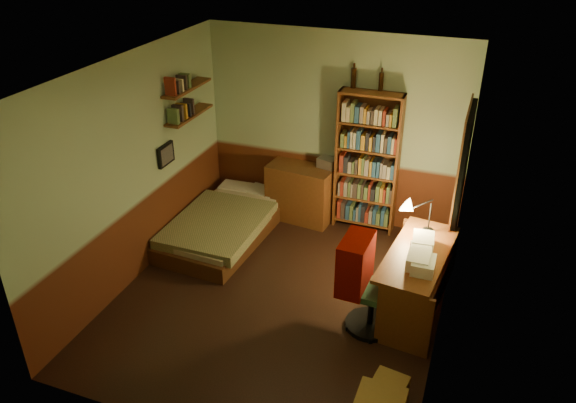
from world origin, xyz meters
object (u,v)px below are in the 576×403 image
(mini_stereo, at_px, (328,163))
(desk, at_px, (415,281))
(bed, at_px, (224,217))
(desk_lamp, at_px, (431,207))
(cardboard_box_b, at_px, (390,388))
(office_chair, at_px, (372,292))
(dresser, at_px, (300,193))
(bookshelf, at_px, (367,163))

(mini_stereo, height_order, desk, mini_stereo)
(bed, distance_m, mini_stereo, 1.57)
(mini_stereo, distance_m, desk_lamp, 1.89)
(desk_lamp, relative_size, cardboard_box_b, 2.00)
(bed, xyz_separation_m, desk, (2.61, -0.68, 0.09))
(office_chair, bearing_deg, dresser, 129.82)
(desk, relative_size, desk_lamp, 2.33)
(desk, bearing_deg, mini_stereo, 139.22)
(dresser, xyz_separation_m, desk_lamp, (1.85, -1.01, 0.65))
(bookshelf, bearing_deg, cardboard_box_b, -71.84)
(bookshelf, height_order, office_chair, bookshelf)
(mini_stereo, xyz_separation_m, desk, (1.48, -1.60, -0.49))
(dresser, bearing_deg, desk_lamp, -22.28)
(desk, distance_m, office_chair, 0.59)
(desk, bearing_deg, bed, 171.92)
(desk, xyz_separation_m, office_chair, (-0.37, -0.45, 0.08))
(office_chair, bearing_deg, mini_stereo, 121.24)
(desk, bearing_deg, dresser, 147.45)
(desk, height_order, cardboard_box_b, desk)
(office_chair, bearing_deg, bookshelf, 108.46)
(desk_lamp, bearing_deg, mini_stereo, 157.59)
(office_chair, xyz_separation_m, cardboard_box_b, (0.38, -0.87, -0.35))
(dresser, xyz_separation_m, office_chair, (1.45, -1.92, 0.06))
(bed, relative_size, mini_stereo, 7.88)
(bed, bearing_deg, mini_stereo, 42.32)
(bed, distance_m, bookshelf, 2.01)
(bed, xyz_separation_m, desk_lamp, (2.64, -0.21, 0.76))
(bed, xyz_separation_m, office_chair, (2.25, -1.13, 0.17))
(mini_stereo, relative_size, office_chair, 0.27)
(desk_lamp, xyz_separation_m, cardboard_box_b, (-0.01, -1.79, -0.94))
(mini_stereo, distance_m, bookshelf, 0.56)
(cardboard_box_b, bearing_deg, desk, 90.65)
(dresser, height_order, office_chair, office_chair)
(bed, bearing_deg, desk_lamp, -1.29)
(dresser, height_order, cardboard_box_b, dresser)
(mini_stereo, height_order, bookshelf, bookshelf)
(bed, xyz_separation_m, cardboard_box_b, (2.63, -2.00, -0.18))
(dresser, bearing_deg, mini_stereo, 26.47)
(desk_lamp, distance_m, cardboard_box_b, 2.02)
(desk, relative_size, cardboard_box_b, 4.66)
(bed, distance_m, desk_lamp, 2.76)
(office_chair, relative_size, cardboard_box_b, 3.06)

